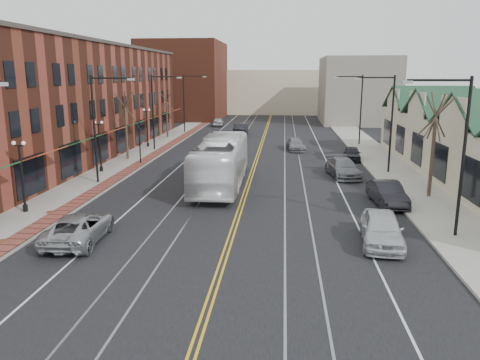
% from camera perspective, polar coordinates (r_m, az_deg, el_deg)
% --- Properties ---
extents(ground, '(160.00, 160.00, 0.00)m').
position_cam_1_polar(ground, '(19.73, -2.77, -11.90)').
color(ground, black).
rests_on(ground, ground).
extents(sidewalk_left, '(4.00, 120.00, 0.15)m').
position_cam_1_polar(sidewalk_left, '(41.28, -15.49, 0.93)').
color(sidewalk_left, gray).
rests_on(sidewalk_left, ground).
extents(sidewalk_right, '(4.00, 120.00, 0.15)m').
position_cam_1_polar(sidewalk_right, '(39.74, 18.90, 0.25)').
color(sidewalk_right, gray).
rests_on(sidewalk_right, ground).
extents(building_left, '(10.00, 50.00, 11.00)m').
position_cam_1_polar(building_left, '(49.75, -20.66, 8.85)').
color(building_left, maroon).
rests_on(building_left, ground).
extents(backdrop_left, '(14.00, 18.00, 14.00)m').
position_cam_1_polar(backdrop_left, '(89.69, -6.79, 11.94)').
color(backdrop_left, maroon).
rests_on(backdrop_left, ground).
extents(backdrop_mid, '(22.00, 14.00, 9.00)m').
position_cam_1_polar(backdrop_mid, '(102.84, 3.95, 10.70)').
color(backdrop_mid, '#BAAF8F').
rests_on(backdrop_mid, ground).
extents(backdrop_right, '(12.00, 16.00, 11.00)m').
position_cam_1_polar(backdrop_right, '(83.71, 14.09, 10.56)').
color(backdrop_right, slate).
rests_on(backdrop_right, ground).
extents(streetlight_l_1, '(3.33, 0.25, 8.00)m').
position_cam_1_polar(streetlight_l_1, '(36.53, -16.75, 7.22)').
color(streetlight_l_1, black).
rests_on(streetlight_l_1, sidewalk_left).
extents(streetlight_l_2, '(3.33, 0.25, 8.00)m').
position_cam_1_polar(streetlight_l_2, '(51.67, -10.11, 9.05)').
color(streetlight_l_2, black).
rests_on(streetlight_l_2, sidewalk_left).
extents(streetlight_l_3, '(3.33, 0.25, 8.00)m').
position_cam_1_polar(streetlight_l_3, '(67.21, -6.49, 9.99)').
color(streetlight_l_3, black).
rests_on(streetlight_l_3, sidewalk_left).
extents(streetlight_r_0, '(3.33, 0.25, 8.00)m').
position_cam_1_polar(streetlight_r_0, '(25.40, 24.80, 4.36)').
color(streetlight_r_0, black).
rests_on(streetlight_r_0, sidewalk_right).
extents(streetlight_r_1, '(3.33, 0.25, 8.00)m').
position_cam_1_polar(streetlight_r_1, '(40.75, 17.45, 7.71)').
color(streetlight_r_1, black).
rests_on(streetlight_r_1, sidewalk_right).
extents(streetlight_r_2, '(3.33, 0.25, 8.00)m').
position_cam_1_polar(streetlight_r_2, '(56.47, 14.11, 9.17)').
color(streetlight_r_2, black).
rests_on(streetlight_r_2, sidewalk_right).
extents(lamppost_l_1, '(0.84, 0.28, 4.27)m').
position_cam_1_polar(lamppost_l_1, '(30.59, -25.01, 0.21)').
color(lamppost_l_1, black).
rests_on(lamppost_l_1, sidewalk_left).
extents(lamppost_l_2, '(0.84, 0.28, 4.27)m').
position_cam_1_polar(lamppost_l_2, '(41.20, -16.71, 3.84)').
color(lamppost_l_2, black).
rests_on(lamppost_l_2, sidewalk_left).
extents(lamppost_l_3, '(0.84, 0.28, 4.27)m').
position_cam_1_polar(lamppost_l_3, '(54.31, -11.24, 6.19)').
color(lamppost_l_3, black).
rests_on(lamppost_l_3, sidewalk_left).
extents(tree_left_near, '(1.78, 1.37, 6.48)m').
position_cam_1_polar(tree_left_near, '(46.51, -13.73, 6.62)').
color(tree_left_near, '#382B21').
rests_on(tree_left_near, sidewalk_left).
extents(tree_left_far, '(1.66, 1.28, 6.02)m').
position_cam_1_polar(tree_left_far, '(61.81, -8.91, 8.06)').
color(tree_left_far, '#382B21').
rests_on(tree_left_far, sidewalk_left).
extents(tree_right_mid, '(1.90, 1.46, 6.93)m').
position_cam_1_polar(tree_right_mid, '(33.55, 22.51, 4.14)').
color(tree_right_mid, '#382B21').
rests_on(tree_right_mid, sidewalk_right).
extents(manhole_mid, '(0.60, 0.60, 0.02)m').
position_cam_1_polar(manhole_mid, '(26.18, -26.99, -6.63)').
color(manhole_mid, '#592D19').
rests_on(manhole_mid, sidewalk_left).
extents(manhole_far, '(0.60, 0.60, 0.02)m').
position_cam_1_polar(manhole_far, '(30.30, -22.03, -3.63)').
color(manhole_far, '#592D19').
rests_on(manhole_far, sidewalk_left).
extents(traffic_signal, '(0.18, 0.15, 3.80)m').
position_cam_1_polar(traffic_signal, '(44.17, -12.15, 4.86)').
color(traffic_signal, black).
rests_on(traffic_signal, sidewalk_left).
extents(transit_bus, '(3.21, 13.10, 3.64)m').
position_cam_1_polar(transit_bus, '(34.97, -2.31, 2.22)').
color(transit_bus, white).
rests_on(transit_bus, ground).
extents(parked_suv, '(2.68, 5.35, 1.45)m').
position_cam_1_polar(parked_suv, '(24.84, -19.02, -5.53)').
color(parked_suv, '#9EA1A5').
rests_on(parked_suv, ground).
extents(parked_car_a, '(2.43, 4.99, 1.64)m').
position_cam_1_polar(parked_car_a, '(24.11, 16.89, -5.69)').
color(parked_car_a, silver).
rests_on(parked_car_a, ground).
extents(parked_car_b, '(2.02, 4.72, 1.51)m').
position_cam_1_polar(parked_car_b, '(31.40, 17.51, -1.59)').
color(parked_car_b, black).
rests_on(parked_car_b, ground).
extents(parked_car_c, '(2.83, 5.47, 1.52)m').
position_cam_1_polar(parked_car_c, '(39.10, 12.44, 1.47)').
color(parked_car_c, slate).
rests_on(parked_car_c, ground).
extents(parked_car_d, '(1.94, 4.03, 1.33)m').
position_cam_1_polar(parked_car_d, '(46.91, 13.50, 3.16)').
color(parked_car_d, black).
rests_on(parked_car_d, ground).
extents(distant_car_left, '(1.80, 5.01, 1.64)m').
position_cam_1_polar(distant_car_left, '(64.68, 0.10, 6.23)').
color(distant_car_left, black).
rests_on(distant_car_left, ground).
extents(distant_car_right, '(2.29, 4.60, 1.28)m').
position_cam_1_polar(distant_car_right, '(51.98, 6.79, 4.32)').
color(distant_car_right, slate).
rests_on(distant_car_right, ground).
extents(distant_car_far, '(1.95, 4.20, 1.39)m').
position_cam_1_polar(distant_car_far, '(75.82, -2.67, 7.09)').
color(distant_car_far, '#B2B3BA').
rests_on(distant_car_far, ground).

